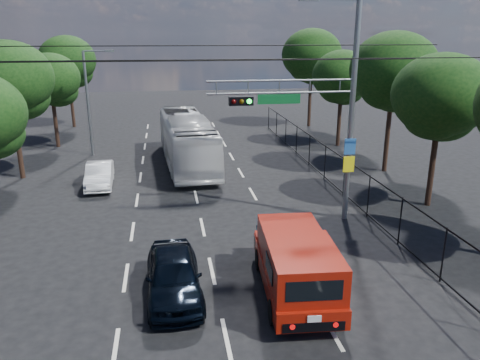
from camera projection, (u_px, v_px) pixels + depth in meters
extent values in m
plane|color=black|center=(227.00, 340.00, 12.90)|extent=(120.00, 120.00, 0.00)
cube|color=beige|center=(115.00, 351.00, 12.44)|extent=(0.12, 2.00, 0.01)
cube|color=beige|center=(126.00, 277.00, 16.21)|extent=(0.12, 2.00, 0.01)
cube|color=beige|center=(132.00, 231.00, 19.98)|extent=(0.12, 2.00, 0.01)
cube|color=beige|center=(137.00, 200.00, 23.75)|extent=(0.12, 2.00, 0.01)
cube|color=beige|center=(140.00, 177.00, 27.52)|extent=(0.12, 2.00, 0.01)
cube|color=beige|center=(143.00, 160.00, 31.28)|extent=(0.12, 2.00, 0.01)
cube|color=beige|center=(145.00, 146.00, 35.05)|extent=(0.12, 2.00, 0.01)
cube|color=beige|center=(146.00, 135.00, 38.82)|extent=(0.12, 2.00, 0.01)
cube|color=beige|center=(148.00, 126.00, 42.59)|extent=(0.12, 2.00, 0.01)
cube|color=beige|center=(227.00, 340.00, 12.90)|extent=(0.12, 2.00, 0.01)
cube|color=beige|center=(212.00, 270.00, 16.66)|extent=(0.12, 2.00, 0.01)
cube|color=beige|center=(203.00, 227.00, 20.43)|extent=(0.12, 2.00, 0.01)
cube|color=beige|center=(196.00, 197.00, 24.20)|extent=(0.12, 2.00, 0.01)
cube|color=beige|center=(191.00, 175.00, 27.97)|extent=(0.12, 2.00, 0.01)
cube|color=beige|center=(188.00, 158.00, 31.74)|extent=(0.12, 2.00, 0.01)
cube|color=beige|center=(185.00, 145.00, 35.51)|extent=(0.12, 2.00, 0.01)
cube|color=beige|center=(183.00, 134.00, 39.28)|extent=(0.12, 2.00, 0.01)
cube|color=beige|center=(181.00, 126.00, 43.05)|extent=(0.12, 2.00, 0.01)
cube|color=beige|center=(331.00, 329.00, 13.35)|extent=(0.12, 2.00, 0.01)
cube|color=beige|center=(293.00, 264.00, 17.12)|extent=(0.12, 2.00, 0.01)
cube|color=beige|center=(269.00, 223.00, 20.89)|extent=(0.12, 2.00, 0.01)
cube|color=beige|center=(253.00, 194.00, 24.66)|extent=(0.12, 2.00, 0.01)
cube|color=beige|center=(241.00, 173.00, 28.43)|extent=(0.12, 2.00, 0.01)
cube|color=beige|center=(231.00, 156.00, 32.19)|extent=(0.12, 2.00, 0.01)
cube|color=beige|center=(224.00, 144.00, 35.96)|extent=(0.12, 2.00, 0.01)
cube|color=beige|center=(218.00, 133.00, 39.73)|extent=(0.12, 2.00, 0.01)
cube|color=beige|center=(213.00, 125.00, 43.50)|extent=(0.12, 2.00, 0.01)
cylinder|color=slate|center=(351.00, 115.00, 20.00)|extent=(0.24, 0.24, 9.50)
cylinder|color=slate|center=(282.00, 80.00, 19.08)|extent=(6.20, 0.08, 0.08)
cylinder|color=slate|center=(282.00, 93.00, 19.23)|extent=(6.20, 0.08, 0.08)
cube|color=black|center=(241.00, 101.00, 19.06)|extent=(1.00, 0.28, 0.35)
sphere|color=#3F0505|center=(234.00, 102.00, 18.87)|extent=(0.20, 0.20, 0.20)
sphere|color=#4C3805|center=(241.00, 102.00, 18.92)|extent=(0.20, 0.20, 0.20)
sphere|color=#0CE533|center=(249.00, 101.00, 18.97)|extent=(0.20, 0.20, 0.20)
cube|color=#0C5725|center=(279.00, 99.00, 19.29)|extent=(1.80, 0.05, 0.40)
cube|color=#245CA9|center=(350.00, 147.00, 20.27)|extent=(0.50, 0.04, 0.70)
cube|color=#FCF00D|center=(349.00, 164.00, 20.51)|extent=(0.50, 0.04, 0.70)
cylinder|color=slate|center=(340.00, 86.00, 19.54)|extent=(0.05, 0.05, 0.50)
cylinder|color=slate|center=(310.00, 86.00, 19.34)|extent=(0.05, 0.05, 0.50)
cylinder|color=slate|center=(279.00, 87.00, 19.14)|extent=(0.05, 0.05, 0.50)
cylinder|color=slate|center=(248.00, 87.00, 18.95)|extent=(0.05, 0.05, 0.50)
cylinder|color=slate|center=(216.00, 88.00, 18.75)|extent=(0.05, 0.05, 0.50)
cylinder|color=slate|center=(88.00, 105.00, 31.59)|extent=(0.18, 0.18, 7.00)
cylinder|color=slate|center=(96.00, 51.00, 30.67)|extent=(1.60, 0.09, 0.09)
cube|color=slate|center=(110.00, 51.00, 30.81)|extent=(0.60, 0.22, 0.15)
cylinder|color=black|center=(202.00, 60.00, 16.40)|extent=(22.00, 0.04, 0.04)
cylinder|color=black|center=(195.00, 46.00, 19.58)|extent=(22.00, 0.04, 0.04)
cylinder|color=black|center=(193.00, 61.00, 21.20)|extent=(22.00, 0.04, 0.04)
cube|color=black|center=(338.00, 155.00, 24.77)|extent=(0.04, 34.00, 0.06)
cube|color=black|center=(336.00, 187.00, 25.31)|extent=(0.04, 34.00, 0.06)
cylinder|color=black|center=(443.00, 255.00, 15.64)|extent=(0.06, 0.06, 2.00)
cylinder|color=black|center=(400.00, 221.00, 18.46)|extent=(0.06, 0.06, 2.00)
cylinder|color=black|center=(368.00, 196.00, 21.29)|extent=(0.06, 0.06, 2.00)
cylinder|color=black|center=(344.00, 177.00, 24.12)|extent=(0.06, 0.06, 2.00)
cylinder|color=black|center=(325.00, 162.00, 26.94)|extent=(0.06, 0.06, 2.00)
cylinder|color=black|center=(309.00, 150.00, 29.77)|extent=(0.06, 0.06, 2.00)
cylinder|color=black|center=(297.00, 140.00, 32.60)|extent=(0.06, 0.06, 2.00)
cylinder|color=black|center=(286.00, 131.00, 35.42)|extent=(0.06, 0.06, 2.00)
cylinder|color=black|center=(277.00, 124.00, 38.25)|extent=(0.06, 0.06, 2.00)
cylinder|color=black|center=(269.00, 118.00, 41.08)|extent=(0.06, 0.06, 2.00)
cylinder|color=black|center=(432.00, 164.00, 22.45)|extent=(0.28, 0.28, 4.20)
ellipsoid|color=black|center=(441.00, 95.00, 21.46)|extent=(4.50, 4.50, 3.83)
ellipsoid|color=black|center=(443.00, 116.00, 22.12)|extent=(3.00, 3.00, 2.40)
ellipsoid|color=black|center=(434.00, 115.00, 21.49)|extent=(2.85, 2.85, 2.28)
cylinder|color=black|center=(388.00, 133.00, 28.11)|extent=(0.28, 0.28, 4.76)
ellipsoid|color=black|center=(394.00, 69.00, 26.99)|extent=(5.10, 5.10, 4.33)
ellipsoid|color=black|center=(396.00, 89.00, 27.69)|extent=(3.40, 3.40, 2.72)
ellipsoid|color=black|center=(388.00, 88.00, 27.06)|extent=(3.23, 3.23, 2.58)
cylinder|color=black|center=(339.00, 119.00, 34.75)|extent=(0.28, 0.28, 4.03)
ellipsoid|color=black|center=(342.00, 76.00, 33.81)|extent=(4.32, 4.32, 3.67)
ellipsoid|color=black|center=(345.00, 89.00, 34.45)|extent=(2.88, 2.88, 2.30)
ellipsoid|color=black|center=(338.00, 88.00, 33.82)|extent=(2.74, 2.74, 2.19)
cylinder|color=black|center=(310.00, 99.00, 42.19)|extent=(0.28, 0.28, 4.93)
ellipsoid|color=black|center=(312.00, 55.00, 41.03)|extent=(5.28, 5.28, 4.49)
ellipsoid|color=black|center=(314.00, 69.00, 41.74)|extent=(3.52, 3.52, 2.82)
ellipsoid|color=black|center=(308.00, 67.00, 41.10)|extent=(3.34, 3.34, 2.68)
cylinder|color=black|center=(18.00, 140.00, 26.76)|extent=(0.28, 0.28, 4.48)
ellipsoid|color=black|center=(9.00, 78.00, 25.71)|extent=(4.80, 4.80, 4.08)
ellipsoid|color=black|center=(21.00, 97.00, 26.38)|extent=(3.20, 3.20, 2.56)
ellipsoid|color=black|center=(3.00, 96.00, 25.75)|extent=(3.04, 3.04, 2.43)
cylinder|color=black|center=(55.00, 121.00, 34.44)|extent=(0.28, 0.28, 3.92)
ellipsoid|color=black|center=(50.00, 78.00, 33.52)|extent=(4.20, 4.20, 3.57)
ellipsoid|color=black|center=(59.00, 91.00, 34.16)|extent=(2.80, 2.80, 2.24)
ellipsoid|color=black|center=(46.00, 90.00, 33.53)|extent=(2.66, 2.66, 2.13)
cylinder|color=black|center=(72.00, 101.00, 41.85)|extent=(0.28, 0.28, 4.59)
ellipsoid|color=black|center=(67.00, 60.00, 40.77)|extent=(4.92, 4.92, 4.18)
ellipsoid|color=black|center=(74.00, 73.00, 41.46)|extent=(3.28, 3.28, 2.62)
ellipsoid|color=black|center=(64.00, 72.00, 40.82)|extent=(3.12, 3.12, 2.49)
cylinder|color=black|center=(260.00, 260.00, 16.67)|extent=(0.34, 0.77, 0.75)
cylinder|color=black|center=(310.00, 258.00, 16.82)|extent=(0.34, 0.77, 0.75)
cylinder|color=black|center=(274.00, 312.00, 13.50)|extent=(0.34, 0.77, 0.75)
cylinder|color=black|center=(336.00, 309.00, 13.65)|extent=(0.34, 0.77, 0.75)
cube|color=maroon|center=(295.00, 274.00, 15.07)|extent=(2.44, 5.51, 0.60)
cube|color=maroon|center=(282.00, 240.00, 17.35)|extent=(2.03, 0.74, 0.59)
cube|color=black|center=(281.00, 230.00, 17.54)|extent=(1.85, 0.57, 0.33)
cube|color=maroon|center=(288.00, 236.00, 16.01)|extent=(2.05, 1.81, 1.02)
cube|color=black|center=(293.00, 245.00, 15.23)|extent=(1.66, 0.18, 0.59)
cube|color=maroon|center=(303.00, 268.00, 13.69)|extent=(2.20, 2.88, 1.13)
cube|color=black|center=(337.00, 265.00, 13.77)|extent=(0.14, 1.29, 0.48)
cube|color=black|center=(269.00, 268.00, 13.60)|extent=(0.14, 1.29, 0.48)
cube|color=black|center=(314.00, 291.00, 12.40)|extent=(1.56, 0.17, 0.59)
cube|color=black|center=(314.00, 327.00, 12.58)|extent=(1.72, 0.22, 0.28)
cube|color=silver|center=(314.00, 319.00, 12.46)|extent=(0.38, 0.06, 0.19)
imported|color=black|center=(174.00, 275.00, 14.87)|extent=(1.83, 4.32, 1.46)
imported|color=silver|center=(187.00, 140.00, 29.81)|extent=(3.39, 11.53, 3.17)
imported|color=white|center=(99.00, 175.00, 25.74)|extent=(1.55, 3.97, 1.29)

